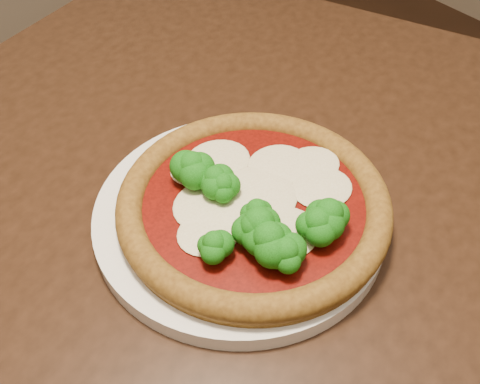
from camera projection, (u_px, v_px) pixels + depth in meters
dining_table at (187, 313)px, 0.58m from camera, size 1.37×1.26×0.75m
plate at (240, 214)px, 0.53m from camera, size 0.29×0.29×0.02m
pizza at (254, 204)px, 0.51m from camera, size 0.26×0.26×0.06m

